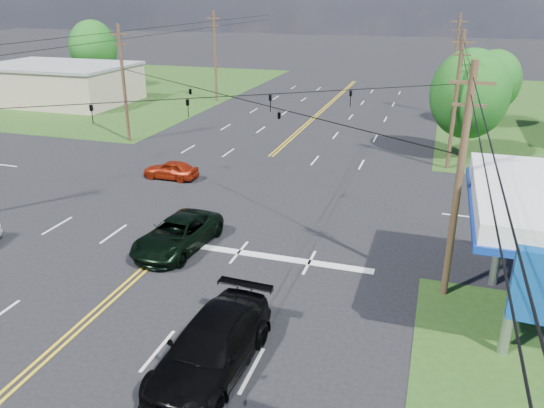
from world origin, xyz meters
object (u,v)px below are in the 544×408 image
(pole_se, at_px, (459,183))
(tree_right_a, at_px, (470,94))
(pole_right_far, at_px, (455,64))
(pickup_dkgreen, at_px, (177,234))
(tree_right_b, at_px, (493,81))
(suv_black, at_px, (212,347))
(pole_ne, at_px, (456,100))
(tree_far_l, at_px, (93,48))
(pole_nw, at_px, (124,82))
(retail_nw, at_px, (59,85))
(pole_left_far, at_px, (215,56))

(pole_se, relative_size, tree_right_a, 1.16)
(pole_right_far, distance_m, pickup_dkgreen, 38.83)
(tree_right_b, relative_size, suv_black, 1.15)
(pole_se, bearing_deg, pole_ne, 90.00)
(pole_ne, xyz_separation_m, tree_far_l, (-45.00, 23.00, 0.28))
(pole_nw, relative_size, pickup_dkgreen, 1.72)
(retail_nw, relative_size, pickup_dkgreen, 2.90)
(pole_nw, bearing_deg, retail_nw, 142.59)
(pole_ne, height_order, tree_right_b, pole_ne)
(tree_far_l, bearing_deg, retail_nw, -78.69)
(pole_nw, bearing_deg, pole_ne, 0.00)
(pole_nw, distance_m, pole_left_far, 19.00)
(tree_right_b, bearing_deg, pickup_dkgreen, -116.21)
(pole_se, xyz_separation_m, pole_left_far, (-26.00, 37.00, 0.25))
(retail_nw, relative_size, tree_right_a, 1.96)
(pole_left_far, bearing_deg, pole_right_far, 0.00)
(tree_right_a, height_order, suv_black, tree_right_a)
(pole_nw, xyz_separation_m, pole_left_far, (0.00, 19.00, 0.25))
(pole_ne, bearing_deg, pickup_dkgreen, -125.54)
(retail_nw, relative_size, pole_ne, 1.68)
(retail_nw, height_order, tree_right_a, tree_right_a)
(pickup_dkgreen, bearing_deg, pole_nw, 132.85)
(tree_right_b, bearing_deg, tree_far_l, 170.63)
(retail_nw, relative_size, pole_left_far, 1.60)
(pole_ne, bearing_deg, retail_nw, 163.18)
(retail_nw, xyz_separation_m, pickup_dkgreen, (30.50, -30.50, -1.23))
(tree_far_l, xyz_separation_m, pickup_dkgreen, (32.50, -40.50, -4.43))
(retail_nw, xyz_separation_m, pole_nw, (17.00, -13.00, 2.92))
(pole_left_far, xyz_separation_m, tree_right_b, (29.50, -4.00, -0.95))
(retail_nw, xyz_separation_m, suv_black, (35.72, -38.30, -1.11))
(retail_nw, height_order, suv_black, retail_nw)
(pole_se, distance_m, suv_black, 11.07)
(tree_right_b, relative_size, pickup_dkgreen, 1.29)
(pole_se, height_order, tree_right_a, pole_se)
(pole_ne, bearing_deg, pole_right_far, 90.00)
(pole_ne, bearing_deg, pole_nw, 180.00)
(retail_nw, distance_m, tree_right_a, 45.21)
(retail_nw, distance_m, tree_far_l, 10.69)
(tree_right_a, height_order, pickup_dkgreen, tree_right_a)
(pole_se, distance_m, pole_left_far, 45.22)
(pole_left_far, distance_m, tree_far_l, 19.42)
(tree_right_b, distance_m, pickup_dkgreen, 36.39)
(pole_left_far, height_order, pole_right_far, same)
(pole_ne, relative_size, tree_right_b, 1.34)
(pole_right_far, height_order, suv_black, pole_right_far)
(pole_nw, xyz_separation_m, tree_far_l, (-19.00, 23.00, 0.28))
(tree_far_l, height_order, suv_black, tree_far_l)
(pole_ne, distance_m, pole_left_far, 32.20)
(tree_right_b, xyz_separation_m, tree_far_l, (-48.50, 8.00, 0.98))
(pickup_dkgreen, bearing_deg, suv_black, -51.03)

